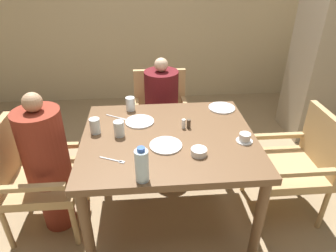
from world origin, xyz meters
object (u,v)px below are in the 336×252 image
Objects in this scene: diner_in_left_chair at (47,163)px; chair_right_side at (298,161)px; chair_left_side at (31,175)px; bowl_small at (199,152)px; plate_main_right at (166,145)px; teacup_with_saucer at (245,138)px; plate_dessert_center at (222,108)px; glass_tall_mid at (130,104)px; plate_main_left at (140,122)px; glass_tall_near at (95,126)px; chair_far_side at (161,112)px; glass_tall_far at (119,129)px; diner_in_far_chair at (162,111)px; water_bottle at (142,165)px.

diner_in_left_chair is 1.91m from chair_right_side.
bowl_small is (1.20, -0.25, 0.31)m from chair_left_side.
plate_main_right is 1.94× the size of teacup_with_saucer.
plate_dessert_center is 0.77m from glass_tall_mid.
chair_left_side is 1.58m from teacup_with_saucer.
glass_tall_mid reaches higher than chair_right_side.
plate_main_left is 0.35m from glass_tall_near.
diner_in_left_chair is 1.29m from chair_far_side.
diner_in_left_chair is 1.29× the size of chair_right_side.
plate_main_left is (-0.21, -0.72, 0.29)m from chair_far_side.
plate_main_right is at bearing -27.05° from glass_tall_far.
plate_dessert_center is 0.72m from bowl_small.
plate_dessert_center is (0.69, 0.18, 0.00)m from plate_main_left.
plate_main_left is 0.71m from plate_dessert_center.
teacup_with_saucer is at bearing -34.63° from glass_tall_mid.
plate_main_left is (-0.21, -0.58, 0.22)m from diner_in_far_chair.
chair_far_side is 1.06m from glass_tall_near.
glass_tall_mid reaches higher than chair_left_side.
chair_far_side is at bearing 116.06° from teacup_with_saucer.
plate_dessert_center is 1.94× the size of glass_tall_mid.
glass_tall_near is at bearing -157.84° from plate_main_left.
glass_tall_near is 0.42m from glass_tall_mid.
plate_dessert_center is (1.51, 0.40, 0.29)m from chair_left_side.
chair_far_side is 8.45× the size of bowl_small.
diner_in_far_chair reaches higher than glass_tall_near.
diner_in_far_chair reaches higher than chair_far_side.
chair_right_side is at bearing -9.97° from plate_main_left.
teacup_with_saucer is at bearing 1.25° from plate_main_right.
plate_dessert_center is at bearing 64.47° from bowl_small.
diner_in_far_chair is at bearing 52.58° from glass_tall_mid.
water_bottle is (0.69, -0.47, 0.29)m from diner_in_left_chair.
teacup_with_saucer is (0.72, -0.34, 0.02)m from plate_main_left.
teacup_with_saucer is 0.79m from water_bottle.
chair_left_side is 4.00× the size of plate_dessert_center.
water_bottle is at bearing -72.39° from glass_tall_far.
chair_left_side is at bearing -170.19° from glass_tall_near.
water_bottle is at bearing -127.87° from plate_dessert_center.
diner_in_left_chair reaches higher than glass_tall_mid.
plate_dessert_center is 1.94× the size of glass_tall_near.
chair_right_side is at bearing 13.22° from teacup_with_saucer.
plate_main_right is 0.24m from bowl_small.
teacup_with_saucer is at bearing -11.17° from glass_tall_near.
glass_tall_far reaches higher than chair_right_side.
plate_main_right is (-1.05, -0.13, 0.29)m from chair_right_side.
plate_main_left is 1.94× the size of glass_tall_far.
plate_dessert_center is at bearing 16.21° from diner_in_left_chair.
water_bottle reaches higher than glass_tall_near.
chair_far_side reaches higher than plate_dessert_center.
plate_dessert_center is (1.37, 0.40, 0.20)m from diner_in_left_chair.
chair_far_side is 0.16m from diner_in_far_chair.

